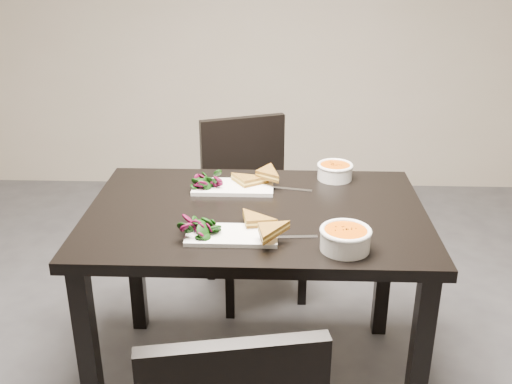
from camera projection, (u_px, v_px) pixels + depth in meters
table at (256, 235)px, 2.14m from camera, size 1.20×0.80×0.75m
chair_far at (250, 196)px, 2.88m from camera, size 0.54×0.54×0.85m
plate_near at (232, 235)px, 1.91m from camera, size 0.29×0.15×0.01m
sandwich_near at (252, 225)px, 1.90m from camera, size 0.16×0.13×0.05m
salad_near at (201, 227)px, 1.90m from camera, size 0.09×0.08×0.04m
soup_bowl_near at (345, 238)px, 1.82m from camera, size 0.16×0.16×0.07m
cutlery_near at (290, 237)px, 1.90m from camera, size 0.18×0.03×0.00m
plate_far at (233, 187)px, 2.27m from camera, size 0.31×0.15×0.02m
sandwich_far at (250, 181)px, 2.24m from camera, size 0.19×0.18×0.05m
salad_far at (207, 180)px, 2.27m from camera, size 0.10×0.09×0.04m
soup_bowl_far at (335, 170)px, 2.36m from camera, size 0.14×0.14×0.06m
cutlery_far at (289, 189)px, 2.27m from camera, size 0.18×0.05×0.00m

